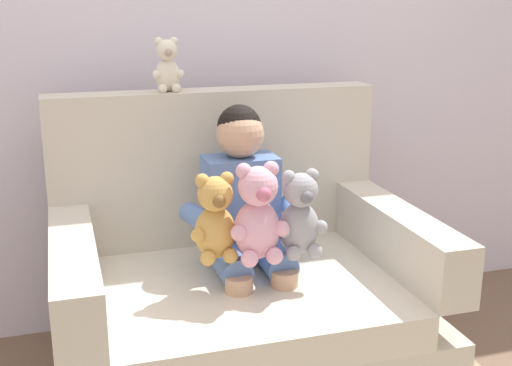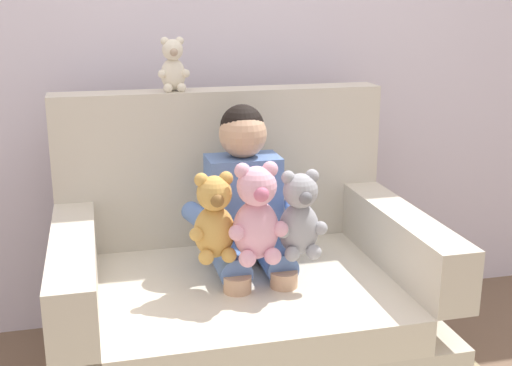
{
  "view_description": "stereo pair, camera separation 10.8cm",
  "coord_description": "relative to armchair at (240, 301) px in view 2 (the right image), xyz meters",
  "views": [
    {
      "loc": [
        -0.57,
        -2.05,
        1.39
      ],
      "look_at": [
        0.03,
        -0.05,
        0.79
      ],
      "focal_mm": 46.29,
      "sensor_mm": 36.0,
      "label": 1
    },
    {
      "loc": [
        -0.47,
        -2.08,
        1.39
      ],
      "look_at": [
        0.03,
        -0.05,
        0.79
      ],
      "focal_mm": 46.29,
      "sensor_mm": 36.0,
      "label": 2
    }
  ],
  "objects": [
    {
      "name": "back_wall",
      "position": [
        0.0,
        0.64,
        0.98
      ],
      "size": [
        6.0,
        0.1,
        2.6
      ],
      "primitive_type": "cube",
      "color": "silver",
      "rests_on": "ground"
    },
    {
      "name": "armchair",
      "position": [
        0.0,
        0.0,
        0.0
      ],
      "size": [
        1.27,
        0.93,
        1.04
      ],
      "color": "beige",
      "rests_on": "ground"
    },
    {
      "name": "seated_child",
      "position": [
        0.03,
        0.03,
        0.33
      ],
      "size": [
        0.45,
        0.39,
        0.82
      ],
      "rotation": [
        0.0,
        0.0,
        -0.13
      ],
      "color": "#597AB7",
      "rests_on": "armchair"
    },
    {
      "name": "plush_honey",
      "position": [
        -0.11,
        -0.13,
        0.37
      ],
      "size": [
        0.18,
        0.14,
        0.3
      ],
      "rotation": [
        0.0,
        0.0,
        0.19
      ],
      "color": "gold",
      "rests_on": "armchair"
    },
    {
      "name": "plush_pink",
      "position": [
        0.02,
        -0.17,
        0.38
      ],
      "size": [
        0.2,
        0.16,
        0.33
      ],
      "rotation": [
        0.0,
        0.0,
        -0.03
      ],
      "color": "#EAA8BC",
      "rests_on": "armchair"
    },
    {
      "name": "plush_grey",
      "position": [
        0.16,
        -0.17,
        0.37
      ],
      "size": [
        0.18,
        0.14,
        0.3
      ],
      "rotation": [
        0.0,
        0.0,
        -0.3
      ],
      "color": "#9E9EA3",
      "rests_on": "armchair"
    },
    {
      "name": "plush_cream_on_backrest",
      "position": [
        -0.17,
        0.34,
        0.81
      ],
      "size": [
        0.12,
        0.1,
        0.2
      ],
      "rotation": [
        0.0,
        0.0,
        0.29
      ],
      "color": "silver",
      "rests_on": "armchair"
    }
  ]
}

